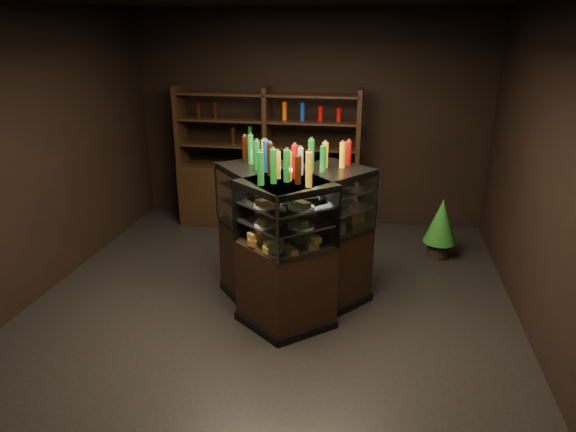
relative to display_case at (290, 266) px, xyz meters
name	(u,v)px	position (x,y,z in m)	size (l,w,h in m)	color
ground	(274,298)	(-0.21, 0.17, -0.49)	(5.00, 5.00, 0.00)	black
room_shell	(272,118)	(-0.21, 0.17, 1.45)	(5.02, 5.02, 3.01)	black
display_case	(290,266)	(0.00, 0.00, 0.00)	(1.69, 1.46, 1.46)	black
food_display	(290,206)	(0.00, 0.00, 0.64)	(1.26, 1.05, 0.45)	gold
bottles_top	(291,159)	(0.00, 0.00, 1.10)	(1.08, 0.91, 0.30)	#B20C0A
potted_conifer	(442,220)	(1.62, 1.59, 0.01)	(0.41, 0.41, 0.87)	black
back_shelving	(268,187)	(-0.72, 2.22, 0.12)	(2.56, 0.42, 2.00)	black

